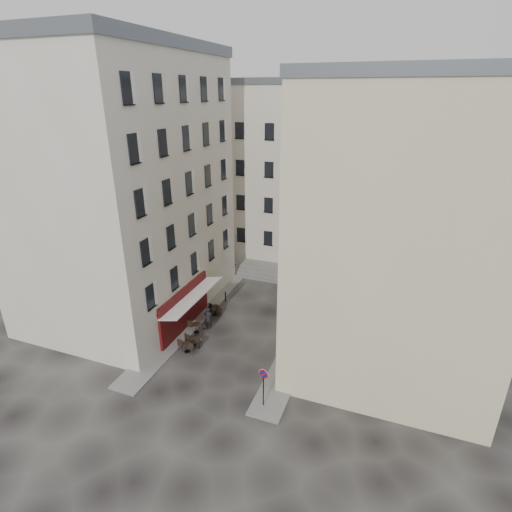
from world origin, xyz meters
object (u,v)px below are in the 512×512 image
at_px(bistro_table_a, 187,346).
at_px(bistro_table_b, 193,340).
at_px(pedestrian, 208,318).
at_px(no_parking_sign, 263,381).

relative_size(bistro_table_a, bistro_table_b, 1.06).
bearing_deg(pedestrian, bistro_table_b, 84.19).
bearing_deg(bistro_table_a, bistro_table_b, 85.59).
distance_m(no_parking_sign, pedestrian, 9.62).
bearing_deg(pedestrian, bistro_table_a, 82.78).
distance_m(bistro_table_a, bistro_table_b, 0.84).
relative_size(bistro_table_b, pedestrian, 0.71).
xyz_separation_m(no_parking_sign, bistro_table_a, (-6.96, 3.17, -1.42)).
bearing_deg(bistro_table_a, pedestrian, 89.88).
height_order(no_parking_sign, bistro_table_a, no_parking_sign).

